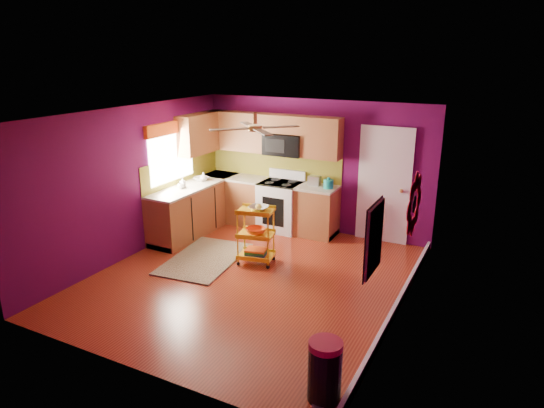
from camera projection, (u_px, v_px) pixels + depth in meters
The scene contains 18 objects.
ground at pixel (250, 279), 7.41m from camera, with size 5.00×5.00×0.00m, color maroon.
room_envelope at pixel (250, 175), 6.91m from camera, with size 4.54×5.04×2.52m.
lower_cabinets at pixel (236, 207), 9.41m from camera, with size 2.81×2.31×0.94m.
electric_range at pixel (281, 205), 9.35m from camera, with size 0.76×0.66×1.13m.
upper_cabinetry at pixel (249, 135), 9.26m from camera, with size 2.80×2.30×1.26m.
left_window at pixel (171, 143), 8.75m from camera, with size 0.08×1.35×1.08m.
panel_door at pixel (384, 187), 8.61m from camera, with size 0.95×0.11×2.15m.
right_wall_art at pixel (398, 218), 5.72m from camera, with size 0.04×2.74×1.04m.
ceiling_fan at pixel (255, 127), 6.90m from camera, with size 1.01×1.01×0.26m.
shag_rug at pixel (205, 259), 8.10m from camera, with size 1.04×1.70×0.02m, color black.
rolling_cart at pixel (256, 233), 7.82m from camera, with size 0.64×0.52×1.02m.
trash_can at pixel (325, 371), 4.76m from camera, with size 0.36×0.38×0.65m.
teal_kettle at pixel (328, 184), 8.80m from camera, with size 0.18×0.18×0.21m.
toaster at pixel (314, 181), 9.00m from camera, with size 0.22×0.15×0.18m, color beige.
soap_bottle_a at pixel (183, 183), 8.86m from camera, with size 0.08×0.08×0.18m, color #EA3F72.
soap_bottle_b at pixel (203, 177), 9.30m from camera, with size 0.13×0.13×0.17m, color white.
counter_dish at pixel (201, 179), 9.36m from camera, with size 0.27×0.27×0.07m, color white.
counter_cup at pixel (181, 186), 8.80m from camera, with size 0.12×0.12×0.10m, color white.
Camera 1 is at (3.36, -5.83, 3.32)m, focal length 32.00 mm.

